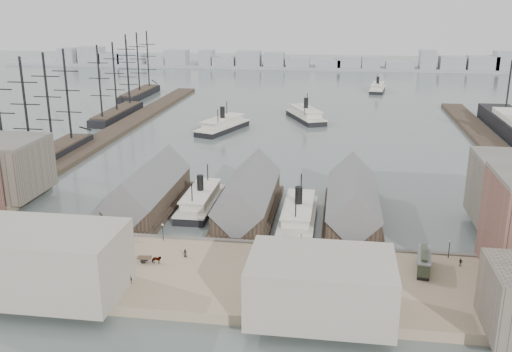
% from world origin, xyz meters
% --- Properties ---
extents(ground, '(900.00, 900.00, 0.00)m').
position_xyz_m(ground, '(0.00, 0.00, 0.00)').
color(ground, '#4D5957').
rests_on(ground, ground).
extents(quay, '(180.00, 30.00, 2.00)m').
position_xyz_m(quay, '(0.00, -20.00, 1.00)').
color(quay, '#8B775D').
rests_on(quay, ground).
extents(seawall, '(180.00, 1.20, 2.30)m').
position_xyz_m(seawall, '(0.00, -5.20, 1.15)').
color(seawall, '#59544C').
rests_on(seawall, ground).
extents(west_wharf, '(10.00, 220.00, 1.60)m').
position_xyz_m(west_wharf, '(-68.00, 100.00, 0.80)').
color(west_wharf, '#2D231C').
rests_on(west_wharf, ground).
extents(east_wharf, '(10.00, 180.00, 1.60)m').
position_xyz_m(east_wharf, '(78.00, 90.00, 0.80)').
color(east_wharf, '#2D231C').
rests_on(east_wharf, ground).
extents(ferry_shed_west, '(14.00, 42.00, 12.60)m').
position_xyz_m(ferry_shed_west, '(-26.00, 16.88, 4.64)').
color(ferry_shed_west, '#2D231C').
rests_on(ferry_shed_west, ground).
extents(ferry_shed_center, '(14.00, 42.00, 12.60)m').
position_xyz_m(ferry_shed_center, '(0.00, 16.88, 4.64)').
color(ferry_shed_center, '#2D231C').
rests_on(ferry_shed_center, ground).
extents(ferry_shed_east, '(14.00, 42.00, 12.60)m').
position_xyz_m(ferry_shed_east, '(26.00, 16.88, 4.64)').
color(ferry_shed_east, '#2D231C').
rests_on(ferry_shed_east, ground).
extents(street_bldg_center, '(24.00, 16.00, 10.00)m').
position_xyz_m(street_bldg_center, '(20.00, -32.00, 7.00)').
color(street_bldg_center, gray).
rests_on(street_bldg_center, quay).
extents(street_bldg_west, '(30.00, 16.00, 12.00)m').
position_xyz_m(street_bldg_west, '(-30.00, -32.00, 8.00)').
color(street_bldg_west, gray).
rests_on(street_bldg_west, quay).
extents(lamp_post_far_w, '(0.44, 0.44, 3.92)m').
position_xyz_m(lamp_post_far_w, '(-45.00, -7.00, 4.71)').
color(lamp_post_far_w, black).
rests_on(lamp_post_far_w, quay).
extents(lamp_post_near_w, '(0.44, 0.44, 3.92)m').
position_xyz_m(lamp_post_near_w, '(-15.00, -7.00, 4.71)').
color(lamp_post_near_w, black).
rests_on(lamp_post_near_w, quay).
extents(lamp_post_near_e, '(0.44, 0.44, 3.92)m').
position_xyz_m(lamp_post_near_e, '(15.00, -7.00, 4.71)').
color(lamp_post_near_e, black).
rests_on(lamp_post_near_e, quay).
extents(lamp_post_far_e, '(0.44, 0.44, 3.92)m').
position_xyz_m(lamp_post_far_e, '(45.00, -7.00, 4.71)').
color(lamp_post_far_e, black).
rests_on(lamp_post_far_e, quay).
extents(far_shore, '(500.00, 40.00, 15.72)m').
position_xyz_m(far_shore, '(-2.07, 334.14, 3.91)').
color(far_shore, gray).
rests_on(far_shore, ground).
extents(ferry_docked_west, '(7.96, 26.52, 9.47)m').
position_xyz_m(ferry_docked_west, '(-13.00, 19.21, 2.22)').
color(ferry_docked_west, black).
rests_on(ferry_docked_west, ground).
extents(ferry_docked_east, '(8.33, 27.75, 9.91)m').
position_xyz_m(ferry_docked_east, '(13.00, 12.23, 2.32)').
color(ferry_docked_east, black).
rests_on(ferry_docked_east, ground).
extents(ferry_open_near, '(18.70, 31.34, 10.74)m').
position_xyz_m(ferry_open_near, '(-25.50, 108.80, 2.52)').
color(ferry_open_near, black).
rests_on(ferry_open_near, ground).
extents(ferry_open_mid, '(20.48, 31.24, 10.77)m').
position_xyz_m(ferry_open_mid, '(7.05, 135.60, 2.52)').
color(ferry_open_mid, black).
rests_on(ferry_open_mid, ground).
extents(ferry_open_far, '(11.05, 26.64, 9.23)m').
position_xyz_m(ferry_open_far, '(43.50, 224.29, 2.16)').
color(ferry_open_far, black).
rests_on(ferry_open_far, ground).
extents(sailing_ship_near, '(8.72, 60.05, 35.84)m').
position_xyz_m(sailing_ship_near, '(-74.06, 51.46, 2.63)').
color(sailing_ship_near, black).
rests_on(sailing_ship_near, ground).
extents(sailing_ship_mid, '(8.27, 47.75, 33.98)m').
position_xyz_m(sailing_ship_mid, '(-79.02, 128.92, 2.43)').
color(sailing_ship_mid, black).
rests_on(sailing_ship_mid, ground).
extents(sailing_ship_far, '(8.50, 47.20, 34.93)m').
position_xyz_m(sailing_ship_far, '(-88.18, 185.73, 2.52)').
color(sailing_ship_far, black).
rests_on(sailing_ship_far, ground).
extents(tram, '(3.75, 9.92, 3.44)m').
position_xyz_m(tram, '(39.19, -13.47, 3.76)').
color(tram, black).
rests_on(tram, quay).
extents(horse_cart_left, '(4.68, 3.56, 1.58)m').
position_xyz_m(horse_cart_left, '(-29.27, -19.08, 2.80)').
color(horse_cart_left, black).
rests_on(horse_cart_left, quay).
extents(horse_cart_center, '(4.99, 1.78, 1.68)m').
position_xyz_m(horse_cart_center, '(-13.62, -18.09, 2.84)').
color(horse_cart_center, black).
rests_on(horse_cart_center, quay).
extents(horse_cart_right, '(4.84, 2.56, 1.66)m').
position_xyz_m(horse_cart_right, '(27.07, -20.23, 2.83)').
color(horse_cart_right, black).
rests_on(horse_cart_right, quay).
extents(pedestrian_0, '(0.70, 0.54, 1.82)m').
position_xyz_m(pedestrian_0, '(-45.45, -15.71, 2.91)').
color(pedestrian_0, black).
rests_on(pedestrian_0, quay).
extents(pedestrian_1, '(0.79, 0.91, 1.61)m').
position_xyz_m(pedestrian_1, '(-34.60, -16.93, 2.80)').
color(pedestrian_1, black).
rests_on(pedestrian_1, quay).
extents(pedestrian_2, '(0.98, 1.32, 1.82)m').
position_xyz_m(pedestrian_2, '(-21.59, -8.00, 2.91)').
color(pedestrian_2, black).
rests_on(pedestrian_2, quay).
extents(pedestrian_3, '(1.06, 0.93, 1.71)m').
position_xyz_m(pedestrian_3, '(-15.09, -26.89, 2.86)').
color(pedestrian_3, black).
rests_on(pedestrian_3, quay).
extents(pedestrian_4, '(0.97, 0.94, 1.69)m').
position_xyz_m(pedestrian_4, '(-8.08, -14.32, 2.84)').
color(pedestrian_4, black).
rests_on(pedestrian_4, quay).
extents(pedestrian_5, '(0.49, 0.62, 1.59)m').
position_xyz_m(pedestrian_5, '(13.69, -17.42, 2.79)').
color(pedestrian_5, black).
rests_on(pedestrian_5, quay).
extents(pedestrian_6, '(1.08, 1.10, 1.78)m').
position_xyz_m(pedestrian_6, '(20.75, -9.16, 2.89)').
color(pedestrian_6, black).
rests_on(pedestrian_6, quay).
extents(pedestrian_7, '(1.27, 1.06, 1.71)m').
position_xyz_m(pedestrian_7, '(28.74, -20.76, 2.85)').
color(pedestrian_7, black).
rests_on(pedestrian_7, quay).
extents(pedestrian_8, '(1.07, 0.76, 1.68)m').
position_xyz_m(pedestrian_8, '(46.67, -10.50, 2.84)').
color(pedestrian_8, black).
rests_on(pedestrian_8, quay).
extents(pedestrian_9, '(0.93, 0.75, 1.66)m').
position_xyz_m(pedestrian_9, '(51.18, -18.55, 2.83)').
color(pedestrian_9, black).
rests_on(pedestrian_9, quay).
extents(pedestrian_10, '(0.83, 1.16, 1.83)m').
position_xyz_m(pedestrian_10, '(11.26, -25.33, 2.91)').
color(pedestrian_10, black).
rests_on(pedestrian_10, quay).
extents(pedestrian_11, '(0.92, 0.96, 1.60)m').
position_xyz_m(pedestrian_11, '(10.92, -14.49, 2.80)').
color(pedestrian_11, black).
rests_on(pedestrian_11, quay).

